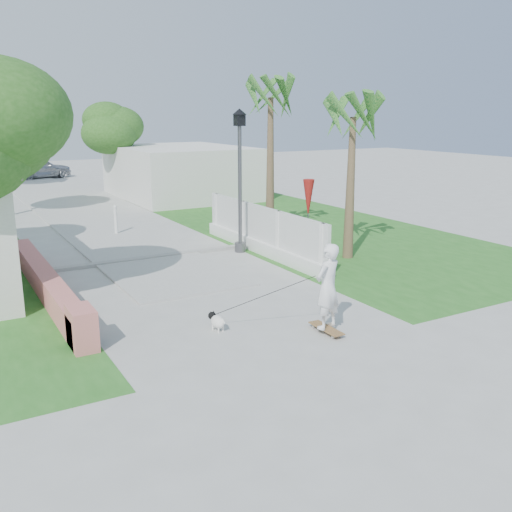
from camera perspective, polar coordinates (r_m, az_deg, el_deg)
ground at (r=12.27m, az=-1.40°, el=-6.48°), size 90.00×90.00×0.00m
path_strip at (r=30.90m, az=-19.35°, el=5.39°), size 3.20×36.00×0.06m
curb at (r=17.54m, az=-10.74°, el=-0.19°), size 6.50×0.25×0.10m
grass_right at (r=22.39m, az=4.68°, el=3.00°), size 8.00×20.00×0.01m
pink_wall at (r=14.41m, az=-20.01°, el=-2.89°), size 0.45×8.20×0.80m
lattice_fence at (r=17.91m, az=0.58°, el=1.98°), size 0.35×7.00×1.50m
building_right at (r=30.50m, az=-7.60°, el=8.36°), size 6.00×8.00×2.60m
street_lamp at (r=17.80m, az=-1.63°, el=8.04°), size 0.44×0.44×4.44m
bollard at (r=21.22m, az=-13.86°, el=3.61°), size 0.14×0.14×1.09m
patio_umbrella at (r=18.03m, az=5.26°, el=5.70°), size 0.36×0.36×2.30m
tree_path_right at (r=31.33m, az=-13.97°, el=12.25°), size 3.00×3.00×4.79m
palm_far at (r=19.41m, az=1.47°, el=14.64°), size 1.80×1.80×5.30m
palm_near at (r=17.16m, az=9.66°, el=12.74°), size 1.80×1.80×4.70m
skateboarder at (r=11.44m, az=1.95°, el=-3.86°), size 2.22×1.85×1.85m
dog at (r=11.71m, az=-3.94°, el=-6.48°), size 0.32×0.54×0.38m
parked_car at (r=41.20m, az=-20.90°, el=8.22°), size 4.46×2.86×1.41m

